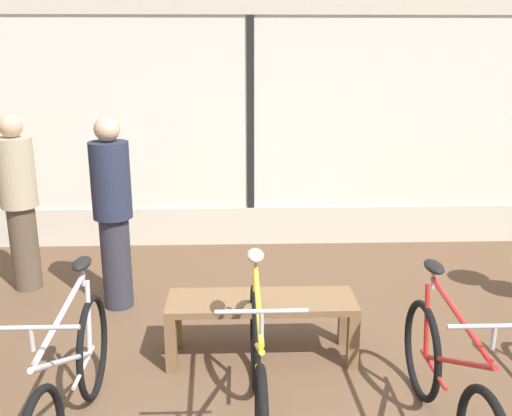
{
  "coord_description": "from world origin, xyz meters",
  "views": [
    {
      "loc": [
        -0.16,
        -3.04,
        2.29
      ],
      "look_at": [
        0.0,
        1.63,
        0.95
      ],
      "focal_mm": 40.0,
      "sensor_mm": 36.0,
      "label": 1
    }
  ],
  "objects_px": {
    "display_bench": "(261,310)",
    "customer_near_rack": "(19,200)",
    "bicycle_left": "(71,385)",
    "bicycle_center": "(258,373)",
    "customer_by_window": "(113,210)",
    "bicycle_right": "(448,387)"
  },
  "relations": [
    {
      "from": "display_bench",
      "to": "customer_by_window",
      "type": "bearing_deg",
      "value": 143.53
    },
    {
      "from": "bicycle_center",
      "to": "customer_by_window",
      "type": "xyz_separation_m",
      "value": [
        -1.2,
        1.79,
        0.51
      ]
    },
    {
      "from": "bicycle_left",
      "to": "bicycle_center",
      "type": "distance_m",
      "value": 1.09
    },
    {
      "from": "bicycle_center",
      "to": "customer_near_rack",
      "type": "bearing_deg",
      "value": 134.12
    },
    {
      "from": "bicycle_left",
      "to": "bicycle_center",
      "type": "xyz_separation_m",
      "value": [
        1.09,
        0.08,
        0.0
      ]
    },
    {
      "from": "bicycle_right",
      "to": "customer_near_rack",
      "type": "bearing_deg",
      "value": 143.97
    },
    {
      "from": "bicycle_center",
      "to": "display_bench",
      "type": "height_order",
      "value": "bicycle_center"
    },
    {
      "from": "bicycle_center",
      "to": "customer_by_window",
      "type": "height_order",
      "value": "customer_by_window"
    },
    {
      "from": "customer_by_window",
      "to": "bicycle_right",
      "type": "bearing_deg",
      "value": -40.08
    },
    {
      "from": "bicycle_right",
      "to": "customer_by_window",
      "type": "xyz_separation_m",
      "value": [
        -2.3,
        1.94,
        0.53
      ]
    },
    {
      "from": "bicycle_left",
      "to": "display_bench",
      "type": "relative_size",
      "value": 1.25
    },
    {
      "from": "customer_near_rack",
      "to": "customer_by_window",
      "type": "distance_m",
      "value": 1.06
    },
    {
      "from": "display_bench",
      "to": "customer_near_rack",
      "type": "height_order",
      "value": "customer_near_rack"
    },
    {
      "from": "bicycle_left",
      "to": "display_bench",
      "type": "height_order",
      "value": "bicycle_left"
    },
    {
      "from": "bicycle_left",
      "to": "customer_near_rack",
      "type": "bearing_deg",
      "value": 114.92
    },
    {
      "from": "bicycle_center",
      "to": "display_bench",
      "type": "relative_size",
      "value": 1.25
    },
    {
      "from": "bicycle_center",
      "to": "bicycle_right",
      "type": "bearing_deg",
      "value": -7.61
    },
    {
      "from": "customer_by_window",
      "to": "bicycle_left",
      "type": "bearing_deg",
      "value": -86.63
    },
    {
      "from": "customer_near_rack",
      "to": "customer_by_window",
      "type": "bearing_deg",
      "value": -24.43
    },
    {
      "from": "bicycle_right",
      "to": "customer_near_rack",
      "type": "relative_size",
      "value": 0.98
    },
    {
      "from": "customer_by_window",
      "to": "display_bench",
      "type": "bearing_deg",
      "value": -36.47
    },
    {
      "from": "bicycle_left",
      "to": "customer_by_window",
      "type": "relative_size",
      "value": 1.02
    }
  ]
}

